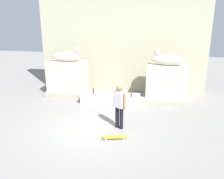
{
  "coord_description": "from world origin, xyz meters",
  "views": [
    {
      "loc": [
        2.34,
        -7.29,
        3.82
      ],
      "look_at": [
        0.37,
        1.59,
        1.1
      ],
      "focal_mm": 36.49,
      "sensor_mm": 36.0,
      "label": 1
    }
  ],
  "objects_px": {
    "statue_reclining_left": "(68,56)",
    "statue_reclining_right": "(167,59)",
    "bottle_brown": "(131,94)",
    "skater": "(119,105)",
    "bottle_blue": "(117,92)",
    "bottle_red": "(93,91)",
    "skateboard": "(115,137)",
    "bottle_clear": "(95,92)"
  },
  "relations": [
    {
      "from": "skater",
      "to": "bottle_blue",
      "type": "relative_size",
      "value": 6.11
    },
    {
      "from": "statue_reclining_left",
      "to": "bottle_blue",
      "type": "height_order",
      "value": "statue_reclining_left"
    },
    {
      "from": "skater",
      "to": "bottle_red",
      "type": "relative_size",
      "value": 5.45
    },
    {
      "from": "statue_reclining_right",
      "to": "bottle_brown",
      "type": "bearing_deg",
      "value": 45.76
    },
    {
      "from": "bottle_red",
      "to": "bottle_blue",
      "type": "relative_size",
      "value": 1.12
    },
    {
      "from": "statue_reclining_left",
      "to": "skateboard",
      "type": "relative_size",
      "value": 2.0
    },
    {
      "from": "bottle_clear",
      "to": "bottle_blue",
      "type": "xyz_separation_m",
      "value": [
        1.0,
        0.2,
        -0.03
      ]
    },
    {
      "from": "statue_reclining_left",
      "to": "statue_reclining_right",
      "type": "height_order",
      "value": "same"
    },
    {
      "from": "statue_reclining_right",
      "to": "bottle_red",
      "type": "xyz_separation_m",
      "value": [
        -3.39,
        -1.24,
        -1.43
      ]
    },
    {
      "from": "statue_reclining_right",
      "to": "statue_reclining_left",
      "type": "bearing_deg",
      "value": 3.37
    },
    {
      "from": "skater",
      "to": "bottle_clear",
      "type": "relative_size",
      "value": 5.05
    },
    {
      "from": "bottle_clear",
      "to": "bottle_blue",
      "type": "bearing_deg",
      "value": 11.29
    },
    {
      "from": "bottle_brown",
      "to": "bottle_blue",
      "type": "xyz_separation_m",
      "value": [
        -0.72,
        0.19,
        -0.02
      ]
    },
    {
      "from": "skater",
      "to": "skateboard",
      "type": "relative_size",
      "value": 2.03
    },
    {
      "from": "skateboard",
      "to": "bottle_clear",
      "type": "distance_m",
      "value": 3.51
    },
    {
      "from": "statue_reclining_left",
      "to": "statue_reclining_right",
      "type": "distance_m",
      "value": 5.17
    },
    {
      "from": "bottle_red",
      "to": "bottle_clear",
      "type": "bearing_deg",
      "value": -50.7
    },
    {
      "from": "skater",
      "to": "bottle_brown",
      "type": "relative_size",
      "value": 5.43
    },
    {
      "from": "bottle_clear",
      "to": "statue_reclining_right",
      "type": "bearing_deg",
      "value": 23.38
    },
    {
      "from": "statue_reclining_left",
      "to": "skater",
      "type": "relative_size",
      "value": 0.99
    },
    {
      "from": "skater",
      "to": "bottle_clear",
      "type": "height_order",
      "value": "skater"
    },
    {
      "from": "bottle_red",
      "to": "bottle_blue",
      "type": "bearing_deg",
      "value": 1.57
    },
    {
      "from": "skater",
      "to": "bottle_blue",
      "type": "height_order",
      "value": "skater"
    },
    {
      "from": "bottle_red",
      "to": "bottle_blue",
      "type": "height_order",
      "value": "bottle_red"
    },
    {
      "from": "bottle_red",
      "to": "bottle_blue",
      "type": "xyz_separation_m",
      "value": [
        1.14,
        0.03,
        -0.02
      ]
    },
    {
      "from": "statue_reclining_left",
      "to": "bottle_brown",
      "type": "relative_size",
      "value": 5.37
    },
    {
      "from": "skater",
      "to": "bottle_blue",
      "type": "xyz_separation_m",
      "value": [
        -0.58,
        2.43,
        -0.31
      ]
    },
    {
      "from": "skater",
      "to": "bottle_red",
      "type": "xyz_separation_m",
      "value": [
        -1.72,
        2.4,
        -0.29
      ]
    },
    {
      "from": "bottle_brown",
      "to": "statue_reclining_left",
      "type": "bearing_deg",
      "value": 158.96
    },
    {
      "from": "bottle_red",
      "to": "bottle_clear",
      "type": "xyz_separation_m",
      "value": [
        0.14,
        -0.17,
        0.01
      ]
    },
    {
      "from": "statue_reclining_left",
      "to": "bottle_brown",
      "type": "xyz_separation_m",
      "value": [
        3.64,
        -1.4,
        -1.43
      ]
    },
    {
      "from": "skateboard",
      "to": "statue_reclining_right",
      "type": "bearing_deg",
      "value": -126.26
    },
    {
      "from": "skater",
      "to": "statue_reclining_left",
      "type": "bearing_deg",
      "value": -17.44
    },
    {
      "from": "bottle_brown",
      "to": "bottle_clear",
      "type": "bearing_deg",
      "value": -179.74
    },
    {
      "from": "statue_reclining_left",
      "to": "bottle_blue",
      "type": "relative_size",
      "value": 6.04
    },
    {
      "from": "skater",
      "to": "skateboard",
      "type": "xyz_separation_m",
      "value": [
        0.01,
        -0.85,
        -0.86
      ]
    },
    {
      "from": "statue_reclining_right",
      "to": "skater",
      "type": "height_order",
      "value": "statue_reclining_right"
    },
    {
      "from": "bottle_red",
      "to": "statue_reclining_right",
      "type": "bearing_deg",
      "value": 20.04
    },
    {
      "from": "bottle_red",
      "to": "bottle_brown",
      "type": "distance_m",
      "value": 1.86
    },
    {
      "from": "bottle_red",
      "to": "bottle_blue",
      "type": "distance_m",
      "value": 1.14
    },
    {
      "from": "bottle_brown",
      "to": "bottle_blue",
      "type": "height_order",
      "value": "bottle_brown"
    },
    {
      "from": "bottle_red",
      "to": "bottle_clear",
      "type": "height_order",
      "value": "bottle_clear"
    }
  ]
}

